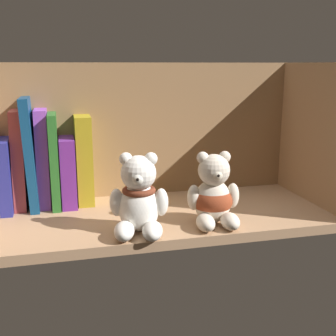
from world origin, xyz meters
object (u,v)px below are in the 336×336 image
at_px(book_5, 54,159).
at_px(teddy_bear_larger, 139,199).
at_px(book_6, 68,170).
at_px(book_7, 84,159).
at_px(book_4, 43,158).
at_px(book_1, 7,173).
at_px(book_2, 19,159).
at_px(book_3, 31,153).
at_px(teddy_bear_smaller, 213,196).

bearing_deg(book_5, teddy_bear_larger, -54.83).
xyz_separation_m(book_6, book_7, (0.04, -0.00, 0.02)).
distance_m(book_4, book_5, 0.02).
distance_m(book_1, book_4, 0.08).
xyz_separation_m(book_2, book_5, (0.07, -0.00, -0.00)).
relative_size(book_5, teddy_bear_larger, 1.36).
height_order(book_3, book_5, book_3).
xyz_separation_m(book_3, book_7, (0.11, -0.00, -0.02)).
bearing_deg(book_1, book_3, 0.00).
bearing_deg(book_3, book_5, -0.00).
distance_m(book_3, teddy_bear_smaller, 0.41).
distance_m(book_2, book_6, 0.11).
xyz_separation_m(book_4, book_6, (0.05, 0.00, -0.03)).
bearing_deg(book_7, teddy_bear_larger, -67.90).
bearing_deg(book_7, book_5, 180.00).
height_order(teddy_bear_larger, teddy_bear_smaller, teddy_bear_larger).
distance_m(book_5, book_7, 0.06).
height_order(book_6, teddy_bear_larger, same).
height_order(book_4, teddy_bear_smaller, book_4).
distance_m(book_1, book_7, 0.17).
height_order(book_1, book_6, book_1).
distance_m(book_7, teddy_bear_smaller, 0.32).
relative_size(book_4, teddy_bear_larger, 1.42).
bearing_deg(book_2, book_3, 0.00).
bearing_deg(book_5, book_4, 180.00).
xyz_separation_m(book_1, teddy_bear_smaller, (0.40, -0.20, -0.02)).
xyz_separation_m(book_1, teddy_bear_larger, (0.25, -0.22, -0.01)).
bearing_deg(teddy_bear_smaller, book_7, 139.52).
xyz_separation_m(book_2, teddy_bear_larger, (0.23, -0.22, -0.04)).
xyz_separation_m(book_1, book_5, (0.10, 0.00, 0.03)).
xyz_separation_m(book_3, teddy_bear_smaller, (0.35, -0.20, -0.06)).
xyz_separation_m(book_6, teddy_bear_larger, (0.12, -0.22, -0.01)).
height_order(book_5, teddy_bear_larger, book_5).
xyz_separation_m(book_7, teddy_bear_smaller, (0.24, -0.20, -0.04)).
bearing_deg(book_1, book_7, 0.00).
xyz_separation_m(book_2, book_4, (0.05, 0.00, 0.00)).
bearing_deg(book_4, book_7, -0.00).
height_order(book_4, book_7, book_4).
bearing_deg(book_1, book_2, 0.00).
distance_m(book_5, teddy_bear_larger, 0.27).
xyz_separation_m(book_2, book_6, (0.10, 0.00, -0.03)).
relative_size(book_3, book_5, 1.17).
distance_m(book_1, book_3, 0.07).
height_order(book_2, teddy_bear_smaller, book_2).
bearing_deg(book_7, book_4, 180.00).
xyz_separation_m(book_4, teddy_bear_smaller, (0.33, -0.20, -0.05)).
bearing_deg(book_2, book_4, 0.00).
distance_m(book_6, teddy_bear_larger, 0.25).
distance_m(book_3, teddy_bear_larger, 0.30).
height_order(book_3, book_6, book_3).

